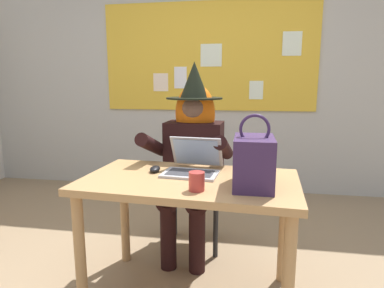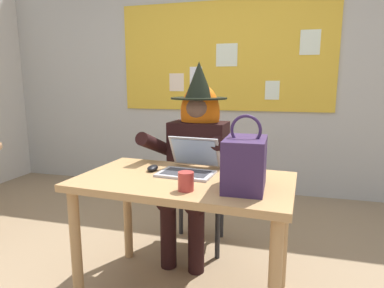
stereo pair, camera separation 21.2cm
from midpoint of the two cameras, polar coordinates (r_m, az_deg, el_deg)
wall_back_bulletin at (r=3.84m, az=7.24°, el=11.80°), size 5.62×2.27×2.66m
desk_main at (r=1.88m, az=1.86°, el=-9.06°), size 1.25×0.76×0.73m
chair_at_desk at (r=2.59m, az=3.68°, el=-6.31°), size 0.46×0.46×0.90m
person_costumed at (r=2.40m, az=3.28°, el=-0.72°), size 0.61×0.68×1.41m
laptop at (r=1.96m, az=2.68°, el=-3.68°), size 0.35×0.35×0.21m
computer_mouse at (r=2.00m, az=-3.86°, el=-4.24°), size 0.06×0.11×0.03m
handbag at (r=1.68m, az=12.82°, el=-3.26°), size 0.20×0.30×0.38m
coffee_mug at (r=1.63m, az=2.68°, el=-6.57°), size 0.08×0.08×0.09m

